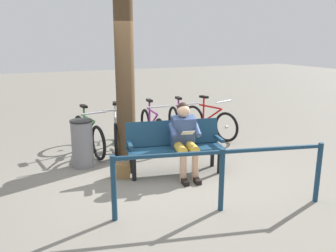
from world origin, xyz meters
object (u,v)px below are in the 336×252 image
bench (174,143)px  litter_bin (82,143)px  bicycle_black (181,124)px  bicycle_blue (116,131)px  bicycle_green (88,135)px  tree_trunk (124,62)px  bicycle_orange (152,127)px  person_reading (185,136)px  handbag (121,171)px  bicycle_red (209,122)px

bench → litter_bin: size_ratio=1.97×
bicycle_black → bicycle_blue: size_ratio=1.03×
bench → bicycle_green: bearing=-44.1°
bicycle_blue → bicycle_green: size_ratio=0.98×
tree_trunk → bicycle_orange: bearing=-139.2°
tree_trunk → bicycle_blue: 1.59m
tree_trunk → bicycle_green: 1.68m
litter_bin → bicycle_blue: size_ratio=0.52×
person_reading → bicycle_blue: size_ratio=0.74×
handbag → bicycle_blue: bearing=-103.5°
person_reading → bicycle_blue: 1.98m
person_reading → handbag: bearing=-4.5°
bicycle_blue → bench: bearing=33.7°
bicycle_black → bicycle_orange: bearing=-82.5°
person_reading → bicycle_orange: size_ratio=0.71×
bicycle_orange → bicycle_green: bearing=-82.7°
bicycle_orange → bicycle_green: (1.38, 0.08, 0.00)m
bench → tree_trunk: 1.72m
bench → person_reading: person_reading is taller
tree_trunk → bicycle_black: (-1.49, -0.70, -1.45)m
bicycle_blue → bicycle_green: same height
litter_bin → bicycle_red: (-3.02, -0.74, -0.06)m
litter_bin → bicycle_black: (-2.34, -0.82, -0.06)m
bench → bicycle_green: (1.11, -1.61, -0.15)m
bench → bicycle_green: size_ratio=0.99×
person_reading → litter_bin: (1.46, -1.07, -0.24)m
handbag → bicycle_red: (-2.57, -1.53, 0.24)m
bicycle_black → bicycle_blue: 1.51m
litter_bin → bicycle_blue: bicycle_blue is taller
bicycle_black → bench: bearing=-24.2°
bench → person_reading: (-0.10, 0.19, 0.16)m
bench → bicycle_blue: (0.54, -1.67, -0.15)m
bench → litter_bin: bench is taller
bicycle_red → bicycle_black: bearing=-112.8°
handbag → bicycle_red: size_ratio=0.18×
handbag → bicycle_green: bearing=-82.5°
bicycle_red → tree_trunk: bearing=-90.2°
handbag → bicycle_red: 3.00m
bench → bicycle_green: 1.96m
tree_trunk → person_reading: bearing=117.3°
person_reading → litter_bin: size_ratio=1.42×
person_reading → bicycle_black: size_ratio=0.72×
litter_bin → bicycle_green: bearing=-109.4°
person_reading → bicycle_black: (-0.88, -1.89, -0.31)m
handbag → litter_bin: bearing=-60.1°
bicycle_green → tree_trunk: bearing=36.2°
tree_trunk → bicycle_blue: tree_trunk is taller
tree_trunk → bicycle_green: tree_trunk is taller
bicycle_red → bicycle_blue: 2.19m
person_reading → bench: bearing=-51.3°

